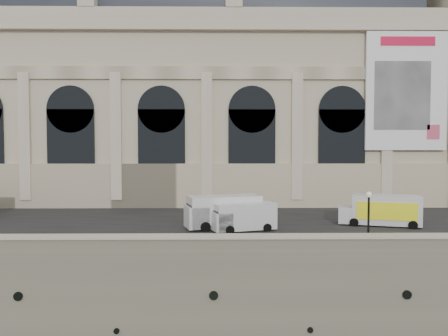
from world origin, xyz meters
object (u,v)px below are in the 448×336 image
object	(u,v)px
box_truck	(381,210)
lamp_right	(369,220)
van_b	(220,212)
van_c	(241,217)

from	to	relation	value
box_truck	lamp_right	distance (m)	9.25
lamp_right	van_b	bearing A→B (deg)	144.01
box_truck	lamp_right	size ratio (longest dim) A/B	1.84
box_truck	van_c	bearing A→B (deg)	-169.38
van_b	lamp_right	xyz separation A→B (m)	(9.90, -7.19, 0.49)
van_b	lamp_right	distance (m)	12.24
van_b	van_c	bearing A→B (deg)	-33.87
lamp_right	van_c	bearing A→B (deg)	143.59
van_b	box_truck	xyz separation A→B (m)	(13.86, 1.15, -0.05)
lamp_right	box_truck	bearing A→B (deg)	64.59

